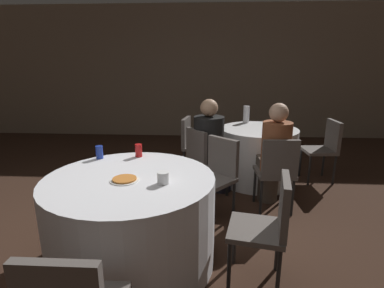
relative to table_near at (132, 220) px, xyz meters
The scene contains 17 objects.
ground_plane 0.39m from the table_near, 101.08° to the left, with size 16.00×16.00×0.00m, color #382319.
wall_back 4.62m from the table_near, 90.25° to the left, with size 16.00×0.06×2.80m.
table_near is the anchor object (origin of this frame).
table_far 2.27m from the table_near, 55.08° to the left, with size 1.05×1.05×0.75m.
chair_near_east 1.09m from the table_near, 10.84° to the right, with size 0.47×0.47×0.86m.
chair_near_northeast 1.09m from the table_near, 48.98° to the left, with size 0.56×0.56×0.86m.
chair_far_east 2.95m from the table_near, 40.82° to the left, with size 0.43×0.43×0.86m.
chair_far_southwest 1.43m from the table_near, 67.45° to the left, with size 0.56×0.56×0.86m.
chair_far_west 2.05m from the table_near, 79.38° to the left, with size 0.46×0.46×0.86m.
chair_far_south 1.65m from the table_near, 34.38° to the left, with size 0.42×0.43×0.86m.
person_black_shirt 1.57m from the table_near, 64.59° to the left, with size 0.50×0.48×1.21m.
person_floral_shirt 1.74m from the table_near, 38.87° to the left, with size 0.33×0.50×1.21m.
pizza_plate_near 0.39m from the table_near, 107.08° to the right, with size 0.22×0.22×0.02m.
soda_can_red 0.69m from the table_near, 95.15° to the left, with size 0.07×0.07×0.12m.
soda_can_blue 0.74m from the table_near, 131.60° to the left, with size 0.07×0.07×0.12m.
cup_near 0.52m from the table_near, 20.84° to the right, with size 0.09×0.09×0.09m.
bottle_far 2.60m from the table_near, 62.85° to the left, with size 0.09×0.09×0.25m.
Camera 1 is at (0.64, -2.26, 1.63)m, focal length 28.00 mm.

